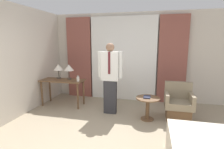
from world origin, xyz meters
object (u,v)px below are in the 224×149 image
object	(u,v)px
desk	(63,84)
side_table	(148,105)
table_lamp_left	(58,68)
bottle_near_edge	(78,79)
book	(147,97)
person	(110,76)
armchair	(178,105)
table_lamp_right	(69,68)

from	to	relation	value
desk	side_table	size ratio (longest dim) A/B	2.21
table_lamp_left	side_table	size ratio (longest dim) A/B	0.78
bottle_near_edge	side_table	world-z (taller)	bottle_near_edge
table_lamp_left	bottle_near_edge	bearing A→B (deg)	-15.08
desk	book	world-z (taller)	desk
person	armchair	world-z (taller)	person
armchair	table_lamp_right	bearing A→B (deg)	174.27
table_lamp_right	armchair	bearing A→B (deg)	-5.73
table_lamp_right	bottle_near_edge	bearing A→B (deg)	-27.46
desk	armchair	size ratio (longest dim) A/B	1.42
person	book	distance (m)	1.04
desk	bottle_near_edge	size ratio (longest dim) A/B	7.51
table_lamp_right	bottle_near_edge	distance (m)	0.48
person	armchair	xyz separation A→B (m)	(1.66, 0.04, -0.65)
desk	side_table	world-z (taller)	desk
bottle_near_edge	book	bearing A→B (deg)	-10.07
bottle_near_edge	side_table	xyz separation A→B (m)	(1.90, -0.34, -0.45)
armchair	book	xyz separation A→B (m)	(-0.73, -0.22, 0.22)
table_lamp_left	armchair	size ratio (longest dim) A/B	0.50
bottle_near_edge	armchair	bearing A→B (deg)	-2.48
table_lamp_right	side_table	size ratio (longest dim) A/B	0.78
table_lamp_right	side_table	world-z (taller)	table_lamp_right
side_table	table_lamp_left	bearing A→B (deg)	168.53
table_lamp_left	book	world-z (taller)	table_lamp_left
person	table_lamp_left	bearing A→B (deg)	168.28
person	armchair	size ratio (longest dim) A/B	2.08
desk	table_lamp_right	world-z (taller)	table_lamp_right
table_lamp_left	person	xyz separation A→B (m)	(1.63, -0.34, -0.10)
book	table_lamp_left	bearing A→B (deg)	168.57
desk	table_lamp_left	xyz separation A→B (m)	(-0.16, 0.10, 0.45)
armchair	side_table	size ratio (longest dim) A/B	1.55
side_table	desk	bearing A→B (deg)	170.14
side_table	book	distance (m)	0.19
table_lamp_right	bottle_near_edge	xyz separation A→B (m)	(0.35, -0.18, -0.26)
table_lamp_left	person	world-z (taller)	person
person	book	size ratio (longest dim) A/B	8.67
bottle_near_edge	person	size ratio (longest dim) A/B	0.09
armchair	side_table	distance (m)	0.75
table_lamp_left	armchair	world-z (taller)	table_lamp_left
book	table_lamp_right	bearing A→B (deg)	166.94
desk	bottle_near_edge	xyz separation A→B (m)	(0.52, -0.08, 0.19)
armchair	book	world-z (taller)	armchair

